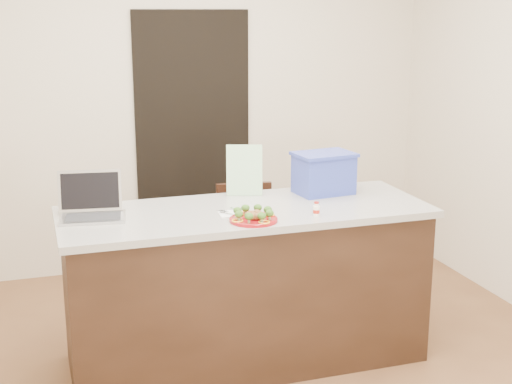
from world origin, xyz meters
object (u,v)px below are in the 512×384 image
object	(u,v)px
plate	(253,219)
blue_box	(324,173)
island	(246,285)
laptop	(92,205)
napkin	(232,214)
chair	(248,239)
yogurt_bottle	(316,210)

from	to	relation	value
plate	blue_box	bearing A→B (deg)	36.69
island	blue_box	xyz separation A→B (m)	(0.55, 0.19, 0.58)
laptop	island	bearing A→B (deg)	1.00
plate	laptop	size ratio (longest dim) A/B	0.69
laptop	blue_box	bearing A→B (deg)	11.72
island	laptop	bearing A→B (deg)	172.68
island	laptop	size ratio (longest dim) A/B	5.60
napkin	laptop	distance (m)	0.75
island	plate	distance (m)	0.53
blue_box	chair	bearing A→B (deg)	112.23
napkin	blue_box	size ratio (longest dim) A/B	0.37
island	laptop	world-z (taller)	laptop
blue_box	plate	bearing A→B (deg)	-150.16
blue_box	chair	xyz separation A→B (m)	(-0.31, 0.55, -0.56)
yogurt_bottle	laptop	size ratio (longest dim) A/B	0.21
island	napkin	xyz separation A→B (m)	(-0.11, -0.08, 0.46)
napkin	laptop	xyz separation A→B (m)	(-0.72, 0.19, 0.06)
plate	yogurt_bottle	world-z (taller)	yogurt_bottle
yogurt_bottle	napkin	bearing A→B (deg)	158.42
napkin	yogurt_bottle	bearing A→B (deg)	-21.58
plate	chair	distance (m)	1.11
yogurt_bottle	plate	bearing A→B (deg)	178.84
chair	island	bearing A→B (deg)	-100.71
plate	island	bearing A→B (deg)	82.38
napkin	chair	bearing A→B (deg)	67.19
plate	blue_box	size ratio (longest dim) A/B	0.68
laptop	chair	xyz separation A→B (m)	(1.07, 0.63, -0.50)
laptop	napkin	bearing A→B (deg)	-6.32
napkin	island	bearing A→B (deg)	38.09
island	yogurt_bottle	world-z (taller)	yogurt_bottle
chair	napkin	bearing A→B (deg)	-105.51
plate	chair	xyz separation A→B (m)	(0.27, 0.98, -0.44)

